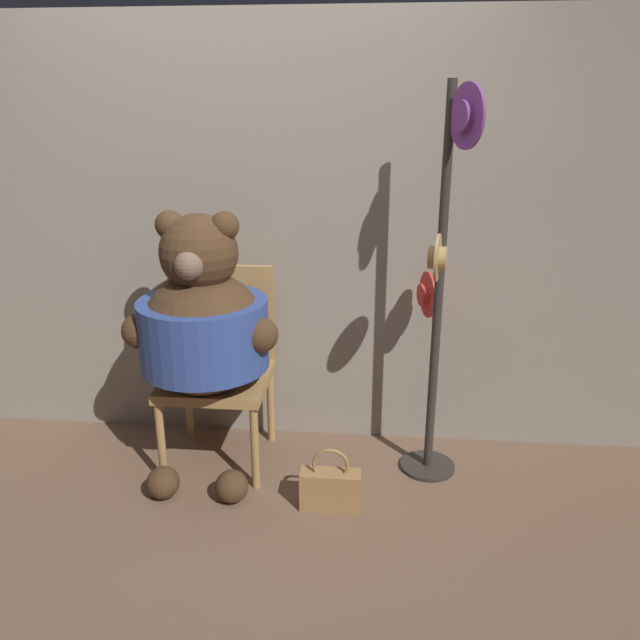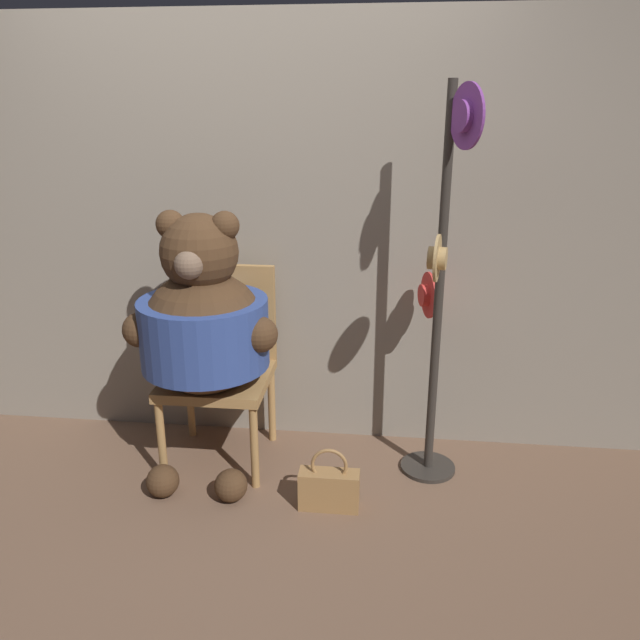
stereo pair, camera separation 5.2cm
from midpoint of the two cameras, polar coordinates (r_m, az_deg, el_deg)
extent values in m
plane|color=brown|center=(3.09, -8.04, -16.49)|extent=(14.00, 14.00, 0.00)
cube|color=gray|center=(3.35, -5.64, 7.39)|extent=(8.00, 0.10, 2.22)
cylinder|color=#B2844C|center=(3.21, -13.82, -10.77)|extent=(0.04, 0.04, 0.44)
cylinder|color=#B2844C|center=(3.09, -5.53, -11.52)|extent=(0.04, 0.04, 0.44)
cylinder|color=#B2844C|center=(3.59, -11.38, -7.21)|extent=(0.04, 0.04, 0.44)
cylinder|color=#B2844C|center=(3.48, -4.00, -7.71)|extent=(0.04, 0.04, 0.44)
cube|color=#B2844C|center=(3.23, -8.91, -5.41)|extent=(0.53, 0.52, 0.05)
cube|color=#B2844C|center=(3.34, -8.10, 0.73)|extent=(0.53, 0.04, 0.52)
sphere|color=#4C331E|center=(3.06, -10.04, -1.14)|extent=(0.61, 0.61, 0.61)
cylinder|color=#334C99|center=(3.06, -10.04, -1.14)|extent=(0.62, 0.62, 0.33)
sphere|color=#4C331E|center=(2.95, -10.48, 6.09)|extent=(0.37, 0.37, 0.37)
sphere|color=#4C331E|center=(2.96, -13.03, 8.51)|extent=(0.13, 0.13, 0.13)
sphere|color=#4C331E|center=(2.89, -8.18, 8.54)|extent=(0.13, 0.13, 0.13)
sphere|color=#7A604C|center=(2.81, -11.35, 5.00)|extent=(0.13, 0.13, 0.13)
sphere|color=#4C331E|center=(3.07, -15.64, -0.87)|extent=(0.17, 0.17, 0.17)
sphere|color=#4C331E|center=(2.91, -5.01, -1.33)|extent=(0.17, 0.17, 0.17)
sphere|color=#4C331E|center=(3.17, -13.71, -14.10)|extent=(0.16, 0.16, 0.16)
sphere|color=#4C331E|center=(3.08, -7.65, -14.76)|extent=(0.16, 0.16, 0.16)
cylinder|color=#332D28|center=(3.37, 10.26, -13.08)|extent=(0.28, 0.28, 0.02)
cylinder|color=#332D28|center=(2.98, 11.32, 2.34)|extent=(0.04, 0.04, 1.89)
cylinder|color=red|center=(3.14, 10.35, 2.26)|extent=(0.07, 0.23, 0.23)
cylinder|color=red|center=(3.14, 10.35, 2.26)|extent=(0.10, 0.13, 0.11)
cylinder|color=tan|center=(2.77, 11.21, 5.56)|extent=(0.05, 0.21, 0.21)
cylinder|color=tan|center=(2.77, 11.21, 5.56)|extent=(0.10, 0.11, 0.10)
cylinder|color=#7A388E|center=(2.74, 13.84, 17.65)|extent=(0.11, 0.25, 0.27)
cylinder|color=#7A388E|center=(2.74, 13.84, 17.65)|extent=(0.11, 0.15, 0.13)
cube|color=#A87A47|center=(3.00, 1.35, -15.27)|extent=(0.28, 0.10, 0.19)
torus|color=#A87A47|center=(2.93, 1.37, -13.14)|extent=(0.17, 0.02, 0.17)
camera|label=1|loc=(0.03, -89.50, 0.18)|focal=35.00mm
camera|label=2|loc=(0.03, 90.50, -0.18)|focal=35.00mm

